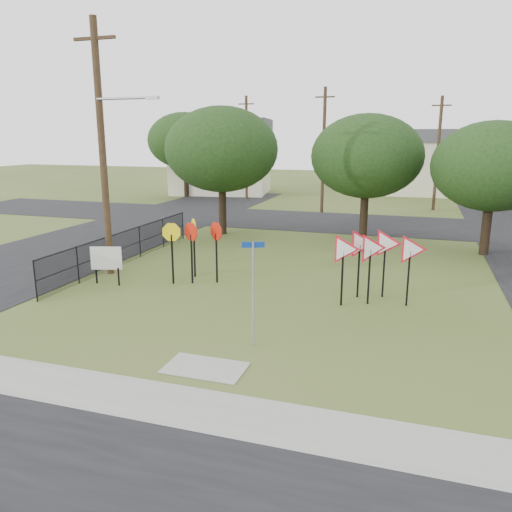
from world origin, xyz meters
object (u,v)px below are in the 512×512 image
Objects in this scene: street_name_sign at (253,287)px; yield_sign_cluster at (374,250)px; stop_sign_cluster at (193,237)px; info_board at (106,260)px.

street_name_sign is 5.53m from yield_sign_cluster.
stop_sign_cluster is 6.90m from yield_sign_cluster.
street_name_sign is at bearing -27.67° from info_board.
yield_sign_cluster is 10.01m from info_board.
info_board is at bearing -174.06° from yield_sign_cluster.
yield_sign_cluster is 2.13× the size of info_board.
yield_sign_cluster is (2.74, 4.80, 0.16)m from street_name_sign.
street_name_sign is 0.91× the size of yield_sign_cluster.
stop_sign_cluster is at bearing 128.72° from street_name_sign.
yield_sign_cluster is (6.89, -0.38, 0.05)m from stop_sign_cluster.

